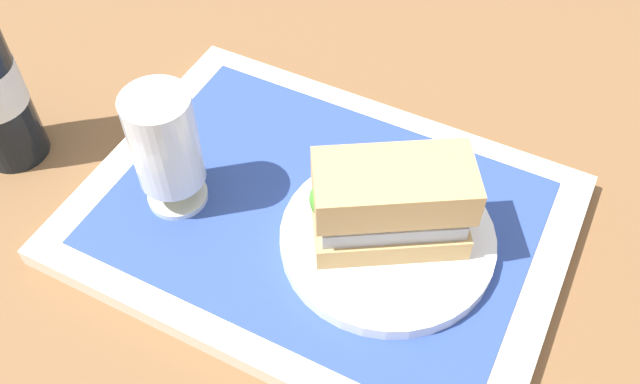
{
  "coord_description": "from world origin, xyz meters",
  "views": [
    {
      "loc": [
        -0.18,
        0.35,
        0.52
      ],
      "look_at": [
        0.0,
        0.0,
        0.05
      ],
      "focal_mm": 38.6,
      "sensor_mm": 36.0,
      "label": 1
    }
  ],
  "objects": [
    {
      "name": "beer_glass",
      "position": [
        0.13,
        0.04,
        0.09
      ],
      "size": [
        0.06,
        0.06,
        0.12
      ],
      "color": "silver",
      "rests_on": "placemat"
    },
    {
      "name": "plate",
      "position": [
        -0.07,
        0.01,
        0.03
      ],
      "size": [
        0.19,
        0.19,
        0.01
      ],
      "primitive_type": "cylinder",
      "color": "white",
      "rests_on": "placemat"
    },
    {
      "name": "sandwich",
      "position": [
        -0.07,
        0.01,
        0.08
      ],
      "size": [
        0.14,
        0.12,
        0.08
      ],
      "rotation": [
        0.0,
        0.0,
        0.55
      ],
      "color": "tan",
      "rests_on": "plate"
    },
    {
      "name": "tray",
      "position": [
        0.0,
        0.0,
        0.01
      ],
      "size": [
        0.44,
        0.32,
        0.02
      ],
      "primitive_type": "cube",
      "color": "beige",
      "rests_on": "ground_plane"
    },
    {
      "name": "placemat",
      "position": [
        0.0,
        0.0,
        0.02
      ],
      "size": [
        0.38,
        0.27,
        0.0
      ],
      "primitive_type": "cube",
      "color": "#2D4793",
      "rests_on": "tray"
    },
    {
      "name": "ground_plane",
      "position": [
        0.0,
        0.0,
        0.0
      ],
      "size": [
        3.0,
        3.0,
        0.0
      ],
      "primitive_type": "plane",
      "color": "brown"
    }
  ]
}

